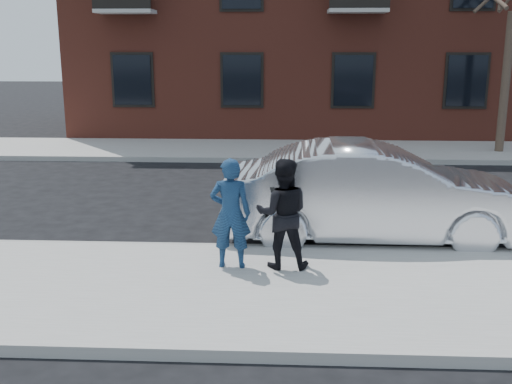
{
  "coord_description": "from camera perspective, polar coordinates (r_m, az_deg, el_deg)",
  "views": [
    {
      "loc": [
        -2.2,
        -7.84,
        3.35
      ],
      "look_at": [
        -2.6,
        0.4,
        1.33
      ],
      "focal_mm": 42.0,
      "sensor_mm": 36.0,
      "label": 1
    }
  ],
  "objects": [
    {
      "name": "silver_sedan",
      "position": [
        10.56,
        11.31,
        -0.16
      ],
      "size": [
        5.25,
        1.89,
        1.72
      ],
      "primitive_type": "imported",
      "rotation": [
        0.0,
        0.0,
        1.56
      ],
      "color": "silver",
      "rests_on": "ground"
    },
    {
      "name": "near_curb",
      "position": [
        10.19,
        15.18,
        -5.51
      ],
      "size": [
        50.0,
        0.1,
        0.15
      ],
      "primitive_type": "cube",
      "color": "#999691",
      "rests_on": "ground"
    },
    {
      "name": "man_hoodie",
      "position": [
        8.76,
        -2.45,
        -2.03
      ],
      "size": [
        0.6,
        0.48,
        1.64
      ],
      "rotation": [
        0.0,
        0.0,
        3.13
      ],
      "color": "navy",
      "rests_on": "near_sidewalk"
    },
    {
      "name": "man_peacoat",
      "position": [
        8.75,
        2.55,
        -2.07
      ],
      "size": [
        0.8,
        0.63,
        1.64
      ],
      "rotation": [
        0.0,
        0.0,
        3.15
      ],
      "color": "black",
      "rests_on": "near_sidewalk"
    },
    {
      "name": "far_curb",
      "position": [
        17.74,
        9.88,
        2.9
      ],
      "size": [
        50.0,
        0.1,
        0.15
      ],
      "primitive_type": "cube",
      "color": "#999691",
      "rests_on": "ground"
    },
    {
      "name": "far_sidewalk",
      "position": [
        19.5,
        9.25,
        3.9
      ],
      "size": [
        50.0,
        3.5,
        0.15
      ],
      "primitive_type": "cube",
      "color": "gray",
      "rests_on": "ground"
    },
    {
      "name": "near_sidewalk",
      "position": [
        8.56,
        17.71,
        -9.45
      ],
      "size": [
        50.0,
        3.5,
        0.15
      ],
      "primitive_type": "cube",
      "color": "gray",
      "rests_on": "ground"
    },
    {
      "name": "ground",
      "position": [
        8.81,
        17.26,
        -9.27
      ],
      "size": [
        100.0,
        100.0,
        0.0
      ],
      "primitive_type": "plane",
      "color": "black",
      "rests_on": "ground"
    }
  ]
}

